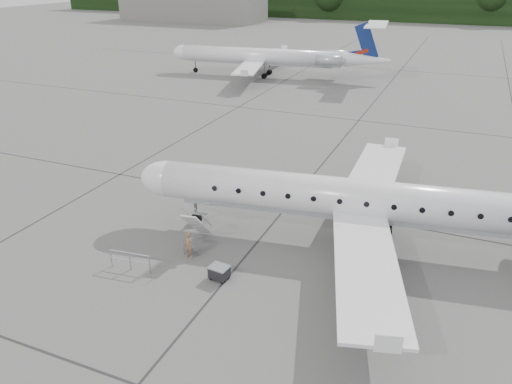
% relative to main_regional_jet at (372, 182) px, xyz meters
% --- Properties ---
extents(ground, '(320.00, 320.00, 0.00)m').
position_rel_main_regional_jet_xyz_m(ground, '(-0.86, -4.40, -3.85)').
color(ground, '#5C5C59').
rests_on(ground, ground).
extents(treeline, '(260.00, 4.00, 8.00)m').
position_rel_main_regional_jet_xyz_m(treeline, '(-0.86, 125.60, 0.15)').
color(treeline, black).
rests_on(treeline, ground).
extents(terminal_building, '(40.00, 14.00, 10.00)m').
position_rel_main_regional_jet_xyz_m(terminal_building, '(-70.86, 105.60, 1.15)').
color(terminal_building, slate).
rests_on(terminal_building, ground).
extents(main_regional_jet, '(33.00, 25.96, 7.71)m').
position_rel_main_regional_jet_xyz_m(main_regional_jet, '(0.00, 0.00, 0.00)').
color(main_regional_jet, white).
rests_on(main_regional_jet, ground).
extents(airstair, '(1.21, 2.55, 2.41)m').
position_rel_main_regional_jet_xyz_m(airstair, '(-8.65, -3.71, -2.65)').
color(airstair, white).
rests_on(airstair, ground).
extents(passenger, '(0.63, 0.50, 1.51)m').
position_rel_main_regional_jet_xyz_m(passenger, '(-8.45, -5.07, -3.10)').
color(passenger, '#876249').
rests_on(passenger, ground).
extents(safety_railing, '(2.19, 0.33, 1.00)m').
position_rel_main_regional_jet_xyz_m(safety_railing, '(-10.63, -7.28, -3.35)').
color(safety_railing, gray).
rests_on(safety_railing, ground).
extents(baggage_cart, '(0.99, 0.83, 0.78)m').
position_rel_main_regional_jet_xyz_m(baggage_cart, '(-6.05, -6.25, -3.46)').
color(baggage_cart, black).
rests_on(baggage_cart, ground).
extents(bg_regional_left, '(31.47, 24.34, 7.65)m').
position_rel_main_regional_jet_xyz_m(bg_regional_left, '(-23.55, 41.06, -0.03)').
color(bg_regional_left, white).
rests_on(bg_regional_left, ground).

